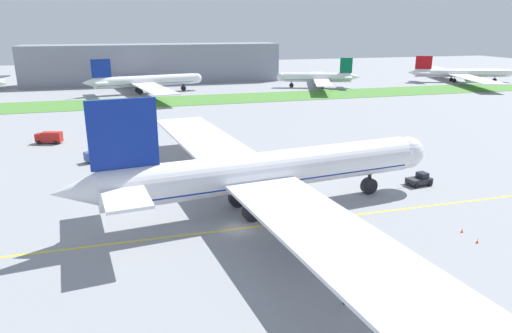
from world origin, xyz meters
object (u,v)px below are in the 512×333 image
Objects in this scene: ground_crew_wingwalker_port at (344,295)px; service_truck_baggage_loader at (100,154)px; service_truck_fuel_bowser at (49,137)px; traffic_cone_near_nose at (477,241)px; traffic_cone_port_wing at (462,230)px; pushback_tug at (420,179)px; parked_airliner_far_right at (318,78)px; airliner_foreground at (263,172)px; parked_airliner_far_centre at (144,81)px; parked_airliner_far_outer at (459,73)px.

service_truck_baggage_loader reaches higher than ground_crew_wingwalker_port.
service_truck_fuel_bowser is (-37.22, 78.25, 0.44)m from ground_crew_wingwalker_port.
traffic_cone_port_wing is at bearing 84.85° from traffic_cone_near_nose.
traffic_cone_port_wing is at bearing -45.52° from service_truck_baggage_loader.
pushback_tug is 0.11× the size of parked_airliner_far_right.
airliner_foreground is 25.92m from ground_crew_wingwalker_port.
parked_airliner_far_right is at bearing 74.45° from pushback_tug.
parked_airliner_far_centre is 149.02m from parked_airliner_far_outer.
traffic_cone_near_nose is 151.82m from parked_airliner_far_right.
pushback_tug is (29.49, 3.50, -5.08)m from airliner_foreground.
pushback_tug is at bearing -130.87° from parked_airliner_far_outer.
traffic_cone_port_wing is at bearing -48.34° from service_truck_fuel_bowser.
service_truck_fuel_bowser reaches higher than traffic_cone_near_nose.
parked_airliner_far_outer reaches higher than traffic_cone_port_wing.
ground_crew_wingwalker_port is at bearing -161.33° from traffic_cone_near_nose.
airliner_foreground is 1.18× the size of parked_airliner_far_centre.
parked_airliner_far_centre is at bearing 71.91° from service_truck_fuel_bowser.
pushback_tug is 0.98× the size of service_truck_fuel_bowser.
ground_crew_wingwalker_port is 207.17m from parked_airliner_far_outer.
traffic_cone_near_nose is 92.51m from service_truck_fuel_bowser.
service_truck_fuel_bowser is 83.27m from parked_airliner_far_centre.
parked_airliner_far_right is (40.91, 146.14, 4.12)m from traffic_cone_near_nose.
service_truck_baggage_loader is at bearing -98.09° from parked_airliner_far_centre.
traffic_cone_near_nose is at bearing -77.25° from parked_airliner_far_centre.
traffic_cone_near_nose is (-6.18, -21.31, -0.73)m from pushback_tug.
service_truck_baggage_loader is (-25.26, 59.72, 0.50)m from ground_crew_wingwalker_port.
pushback_tug reaches higher than traffic_cone_port_wing.
service_truck_baggage_loader is at bearing -133.32° from parked_airliner_far_right.
service_truck_fuel_bowser is (-65.90, 49.33, 0.48)m from pushback_tug.
parked_airliner_far_right reaches higher than ground_crew_wingwalker_port.
parked_airliner_far_right is at bearing -2.74° from parked_airliner_far_centre.
ground_crew_wingwalker_port is at bearing -131.63° from parked_airliner_far_outer.
parked_airliner_far_centre reaches higher than service_truck_baggage_loader.
parked_airliner_far_outer reaches higher than service_truck_baggage_loader.
service_truck_fuel_bowser is at bearing 131.66° from traffic_cone_port_wing.
parked_airliner_far_centre is (-10.57, 131.92, -1.31)m from airliner_foreground.
parked_airliner_far_right is at bearing 63.42° from airliner_foreground.
traffic_cone_near_nose is 70.71m from service_truck_baggage_loader.
service_truck_fuel_bowser reaches higher than pushback_tug.
ground_crew_wingwalker_port is at bearing -112.41° from parked_airliner_far_right.
parked_airliner_far_outer is at bearing 51.98° from traffic_cone_near_nose.
parked_airliner_far_outer is (149.00, -2.51, -0.59)m from parked_airliner_far_centre.
service_truck_fuel_bowser is at bearing 115.44° from ground_crew_wingwalker_port.
airliner_foreground is 28.36m from traffic_cone_port_wing.
traffic_cone_port_wing is 0.09× the size of service_truck_fuel_bowser.
traffic_cone_near_nose is 0.10× the size of service_truck_baggage_loader.
parked_airliner_far_centre is 74.87m from parked_airliner_far_right.
parked_airliner_far_centre is at bearing 102.75° from traffic_cone_near_nose.
parked_airliner_far_centre reaches higher than ground_crew_wingwalker_port.
traffic_cone_near_nose is 0.01× the size of parked_airliner_far_centre.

